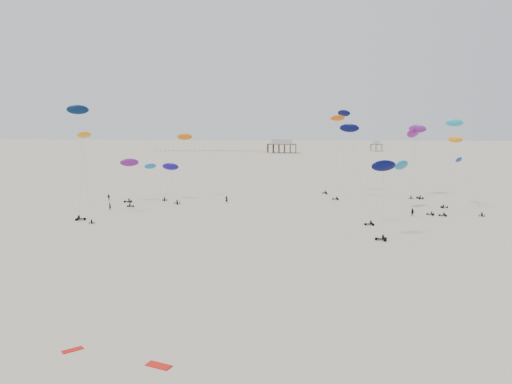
# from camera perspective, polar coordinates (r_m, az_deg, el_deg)

# --- Properties ---
(ground_plane) EXTENTS (900.00, 900.00, 0.00)m
(ground_plane) POSITION_cam_1_polar(r_m,az_deg,el_deg) (207.60, 3.35, 2.19)
(ground_plane) COLOR beige
(pavilion_main) EXTENTS (21.00, 13.00, 9.80)m
(pavilion_main) POSITION_cam_1_polar(r_m,az_deg,el_deg) (357.31, 2.96, 5.16)
(pavilion_main) COLOR brown
(pavilion_main) RESTS_ON ground
(pavilion_small) EXTENTS (9.00, 7.00, 8.00)m
(pavilion_small) POSITION_cam_1_polar(r_m,az_deg,el_deg) (389.92, 13.58, 5.06)
(pavilion_small) COLOR brown
(pavilion_small) RESTS_ON ground
(pier_fence) EXTENTS (80.20, 0.20, 1.50)m
(pier_fence) POSITION_cam_1_polar(r_m,az_deg,el_deg) (364.14, -5.27, 4.65)
(pier_fence) COLOR black
(pier_fence) RESTS_ON ground
(rig_0) EXTENTS (6.27, 11.13, 18.40)m
(rig_0) POSITION_cam_1_polar(r_m,az_deg,el_deg) (138.06, -8.68, 4.67)
(rig_0) COLOR black
(rig_0) RESTS_ON ground
(rig_1) EXTENTS (4.35, 16.56, 15.67)m
(rig_1) POSITION_cam_1_polar(r_m,az_deg,el_deg) (139.27, -12.87, 1.50)
(rig_1) COLOR black
(rig_1) RESTS_ON ground
(rig_2) EXTENTS (7.84, 12.16, 12.40)m
(rig_2) POSITION_cam_1_polar(r_m,az_deg,el_deg) (134.17, -9.61, 2.10)
(rig_2) COLOR black
(rig_2) RESTS_ON ground
(rig_3) EXTENTS (6.23, 13.03, 18.71)m
(rig_3) POSITION_cam_1_polar(r_m,az_deg,el_deg) (124.51, 22.57, 3.33)
(rig_3) COLOR black
(rig_3) RESTS_ON ground
(rig_4) EXTENTS (8.69, 11.19, 24.70)m
(rig_4) POSITION_cam_1_polar(r_m,az_deg,el_deg) (150.34, 9.66, 7.38)
(rig_4) COLOR black
(rig_4) RESTS_ON ground
(rig_5) EXTENTS (7.61, 10.26, 13.55)m
(rig_5) POSITION_cam_1_polar(r_m,az_deg,el_deg) (132.91, 21.74, 1.97)
(rig_5) COLOR black
(rig_5) RESTS_ON ground
(rig_6) EXTENTS (10.01, 12.31, 25.23)m
(rig_6) POSITION_cam_1_polar(r_m,az_deg,el_deg) (115.09, -19.56, 7.52)
(rig_6) COLOR black
(rig_6) RESTS_ON ground
(rig_7) EXTENTS (7.99, 15.18, 23.74)m
(rig_7) POSITION_cam_1_polar(r_m,az_deg,el_deg) (125.84, 21.49, 5.37)
(rig_7) COLOR black
(rig_7) RESTS_ON ground
(rig_8) EXTENTS (4.50, 7.81, 22.69)m
(rig_8) POSITION_cam_1_polar(r_m,az_deg,el_deg) (137.14, 9.26, 6.35)
(rig_8) COLOR black
(rig_8) RESTS_ON ground
(rig_9) EXTENTS (6.27, 13.85, 19.93)m
(rig_9) POSITION_cam_1_polar(r_m,az_deg,el_deg) (115.66, -19.23, 2.38)
(rig_9) COLOR black
(rig_9) RESTS_ON ground
(rig_10) EXTENTS (7.55, 4.59, 20.20)m
(rig_10) POSITION_cam_1_polar(r_m,az_deg,el_deg) (101.26, 11.23, 4.33)
(rig_10) COLOR black
(rig_10) RESTS_ON ground
(rig_11) EXTENTS (8.64, 14.56, 14.51)m
(rig_11) POSITION_cam_1_polar(r_m,az_deg,el_deg) (124.15, 16.50, 2.58)
(rig_11) COLOR black
(rig_11) RESTS_ON ground
(rig_12) EXTENTS (7.01, 12.18, 13.53)m
(rig_12) POSITION_cam_1_polar(r_m,az_deg,el_deg) (133.11, -14.26, 2.69)
(rig_12) COLOR black
(rig_12) RESTS_ON ground
(rig_13) EXTENTS (6.12, 13.60, 19.58)m
(rig_13) POSITION_cam_1_polar(r_m,az_deg,el_deg) (147.65, 17.59, 5.75)
(rig_13) COLOR black
(rig_13) RESTS_ON ground
(rig_14) EXTENTS (5.89, 10.75, 20.23)m
(rig_14) POSITION_cam_1_polar(r_m,az_deg,el_deg) (146.53, 17.89, 6.08)
(rig_14) COLOR black
(rig_14) RESTS_ON ground
(rig_15) EXTENTS (5.28, 7.51, 13.81)m
(rig_15) POSITION_cam_1_polar(r_m,az_deg,el_deg) (91.01, 14.34, 1.34)
(rig_15) COLOR black
(rig_15) RESTS_ON ground
(spectator_0) EXTENTS (0.93, 0.82, 2.14)m
(spectator_0) POSITION_cam_1_polar(r_m,az_deg,el_deg) (121.85, -16.34, -1.99)
(spectator_0) COLOR black
(spectator_0) RESTS_ON ground
(spectator_1) EXTENTS (1.16, 1.04, 2.06)m
(spectator_1) POSITION_cam_1_polar(r_m,az_deg,el_deg) (114.06, 17.44, -2.68)
(spectator_1) COLOR black
(spectator_1) RESTS_ON ground
(spectator_2) EXTENTS (1.23, 0.68, 2.06)m
(spectator_2) POSITION_cam_1_polar(r_m,az_deg,el_deg) (136.89, -16.47, -0.96)
(spectator_2) COLOR black
(spectator_2) RESTS_ON ground
(spectator_3) EXTENTS (0.90, 0.72, 2.17)m
(spectator_3) POSITION_cam_1_polar(r_m,az_deg,el_deg) (128.00, -3.38, -1.24)
(spectator_3) COLOR black
(spectator_3) RESTS_ON ground
(grounded_kite_a) EXTENTS (2.37, 1.57, 0.08)m
(grounded_kite_a) POSITION_cam_1_polar(r_m,az_deg,el_deg) (44.42, -11.06, -18.93)
(grounded_kite_a) COLOR red
(grounded_kite_a) RESTS_ON ground
(grounded_kite_b) EXTENTS (1.79, 1.74, 0.07)m
(grounded_kite_b) POSITION_cam_1_polar(r_m,az_deg,el_deg) (49.06, -20.23, -16.61)
(grounded_kite_b) COLOR red
(grounded_kite_b) RESTS_ON ground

